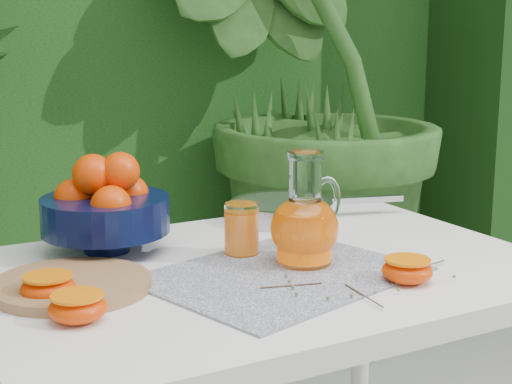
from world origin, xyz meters
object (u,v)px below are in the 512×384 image
fruit_bowl (105,206)px  juice_pitcher (305,225)px  cutting_board (72,285)px  saute_pan (283,209)px  white_table (261,309)px

fruit_bowl → juice_pitcher: bearing=-41.9°
fruit_bowl → juice_pitcher: (0.28, -0.25, -0.01)m
cutting_board → fruit_bowl: size_ratio=0.96×
cutting_board → saute_pan: (0.54, 0.23, 0.01)m
saute_pan → white_table: bearing=-127.3°
juice_pitcher → saute_pan: (0.13, 0.30, -0.05)m
juice_pitcher → saute_pan: juice_pitcher is taller
saute_pan → cutting_board: bearing=-156.5°
fruit_bowl → white_table: bearing=-46.3°
juice_pitcher → white_table: bearing=156.0°
saute_pan → juice_pitcher: bearing=-114.1°
cutting_board → juice_pitcher: bearing=-9.5°
white_table → juice_pitcher: bearing=-24.0°
white_table → cutting_board: 0.34m
juice_pitcher → saute_pan: size_ratio=0.49×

